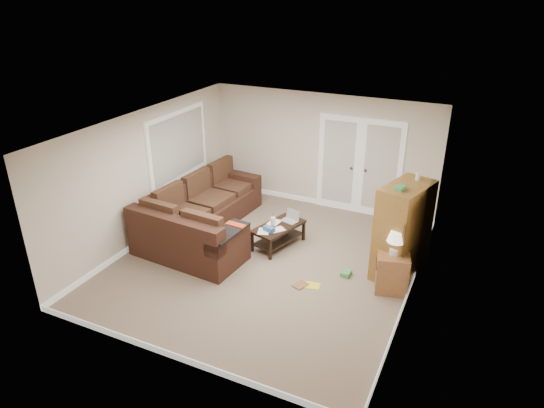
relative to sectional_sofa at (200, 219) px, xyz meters
The scene contains 17 objects.
floor 1.67m from the sectional_sofa, 11.32° to the right, with size 5.50×5.50×0.00m, color gray.
ceiling 2.68m from the sectional_sofa, 11.32° to the right, with size 5.00×5.50×0.02m, color white.
wall_left 1.30m from the sectional_sofa, 160.51° to the right, with size 0.02×5.50×2.50m, color beige.
wall_right 4.20m from the sectional_sofa, ahead, with size 0.02×5.50×2.50m, color beige.
wall_back 3.04m from the sectional_sofa, 56.69° to the left, with size 5.00×0.02×2.50m, color beige.
wall_front 3.57m from the sectional_sofa, 62.51° to the right, with size 5.00×0.02×2.50m, color beige.
baseboards 1.66m from the sectional_sofa, 11.32° to the right, with size 5.00×5.50×0.10m, color white, non-canonical shape.
french_doors 3.49m from the sectional_sofa, 44.39° to the left, with size 1.80×0.05×2.13m.
window_left 1.61m from the sectional_sofa, 141.87° to the left, with size 0.05×1.92×1.42m.
sectional_sofa is the anchor object (origin of this frame).
coffee_table 1.59m from the sectional_sofa, 11.86° to the left, with size 0.80×1.15×0.71m.
tv_armoire 3.83m from the sectional_sofa, ahead, with size 0.84×1.15×1.77m.
side_cabinet 3.79m from the sectional_sofa, ahead, with size 0.61×0.61×1.06m.
space_heater 4.34m from the sectional_sofa, 29.43° to the left, with size 0.13×0.11×0.32m, color white.
floor_magazine 2.71m from the sectional_sofa, 14.51° to the right, with size 0.25×0.20×0.01m, color yellow.
floor_greenbox 3.04m from the sectional_sofa, ahead, with size 0.15×0.20×0.08m, color #429253.
floor_book 2.48m from the sectional_sofa, 17.18° to the right, with size 0.18×0.25×0.02m, color brown.
Camera 1 is at (3.26, -6.71, 4.57)m, focal length 32.00 mm.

